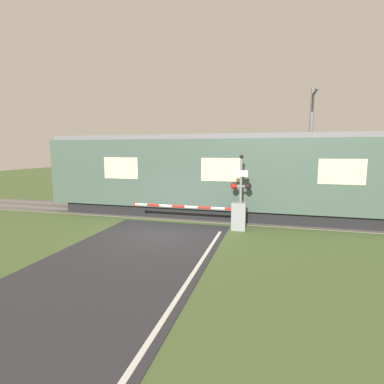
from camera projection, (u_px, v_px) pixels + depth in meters
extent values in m
plane|color=#4C6033|center=(160.00, 234.00, 12.33)|extent=(80.00, 80.00, 0.00)
cube|color=#666056|center=(187.00, 214.00, 16.20)|extent=(36.00, 3.20, 0.03)
cube|color=#595451|center=(183.00, 216.00, 15.50)|extent=(36.00, 0.08, 0.10)
cube|color=#595451|center=(191.00, 210.00, 16.88)|extent=(36.00, 0.08, 0.10)
cube|color=black|center=(225.00, 211.00, 15.63)|extent=(17.25, 2.46, 0.60)
cube|color=#42564C|center=(226.00, 173.00, 15.36)|extent=(18.75, 2.90, 3.38)
cube|color=slate|center=(226.00, 137.00, 15.11)|extent=(18.37, 2.67, 0.24)
cube|color=beige|center=(342.00, 172.00, 12.60)|extent=(1.87, 0.02, 1.08)
cube|color=beige|center=(221.00, 170.00, 13.93)|extent=(1.87, 0.02, 1.08)
cube|color=beige|center=(121.00, 168.00, 15.25)|extent=(1.87, 0.02, 1.08)
cube|color=gray|center=(239.00, 216.00, 12.95)|extent=(0.60, 0.44, 1.22)
cylinder|color=gray|center=(239.00, 209.00, 12.91)|extent=(0.16, 0.16, 0.18)
cylinder|color=red|center=(232.00, 209.00, 12.99)|extent=(0.61, 0.11, 0.11)
cylinder|color=white|center=(218.00, 208.00, 13.15)|extent=(0.61, 0.11, 0.11)
cylinder|color=red|center=(204.00, 208.00, 13.30)|extent=(0.61, 0.11, 0.11)
cylinder|color=white|center=(191.00, 207.00, 13.46)|extent=(0.61, 0.11, 0.11)
cylinder|color=red|center=(178.00, 206.00, 13.62)|extent=(0.61, 0.11, 0.11)
cylinder|color=white|center=(166.00, 206.00, 13.77)|extent=(0.61, 0.11, 0.11)
cylinder|color=red|center=(153.00, 205.00, 13.93)|extent=(0.61, 0.11, 0.11)
cylinder|color=white|center=(141.00, 205.00, 14.09)|extent=(0.61, 0.11, 0.11)
cylinder|color=red|center=(135.00, 204.00, 14.17)|extent=(0.20, 0.02, 0.20)
cylinder|color=gray|center=(241.00, 195.00, 13.00)|extent=(0.11, 0.11, 3.07)
cube|color=gray|center=(241.00, 186.00, 12.95)|extent=(0.72, 0.07, 0.07)
sphere|color=red|center=(234.00, 186.00, 12.98)|extent=(0.24, 0.24, 0.24)
sphere|color=black|center=(248.00, 186.00, 12.83)|extent=(0.24, 0.24, 0.24)
cylinder|color=black|center=(234.00, 186.00, 13.09)|extent=(0.30, 0.06, 0.30)
cylinder|color=black|center=(248.00, 186.00, 12.93)|extent=(0.30, 0.06, 0.30)
cube|color=white|center=(241.00, 173.00, 12.84)|extent=(0.59, 0.02, 0.27)
sphere|color=black|center=(241.00, 157.00, 12.78)|extent=(0.18, 0.18, 0.18)
cylinder|color=slate|center=(310.00, 151.00, 16.33)|extent=(0.20, 0.20, 6.76)
cube|color=slate|center=(315.00, 92.00, 15.06)|extent=(0.10, 1.80, 0.08)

